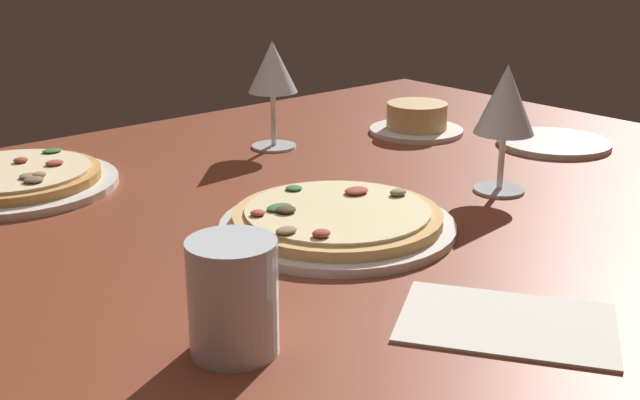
{
  "coord_description": "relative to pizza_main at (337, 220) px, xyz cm",
  "views": [
    {
      "loc": [
        -56.62,
        -68.55,
        36.76
      ],
      "look_at": [
        0.28,
        -2.67,
        7.0
      ],
      "focal_mm": 45.47,
      "sensor_mm": 36.0,
      "label": 1
    }
  ],
  "objects": [
    {
      "name": "water_glass",
      "position": [
        -24.37,
        -14.72,
        3.11
      ],
      "size": [
        7.27,
        7.27,
        9.53
      ],
      "color": "silver",
      "rests_on": "dining_table"
    },
    {
      "name": "pizza_main",
      "position": [
        0.0,
        0.0,
        0.0
      ],
      "size": [
        26.63,
        26.63,
        3.34
      ],
      "color": "silver",
      "rests_on": "dining_table"
    },
    {
      "name": "dining_table",
      "position": [
        -0.54,
        5.32,
        -3.21
      ],
      "size": [
        150.0,
        110.0,
        4.0
      ],
      "primitive_type": "cube",
      "color": "brown",
      "rests_on": "ground"
    },
    {
      "name": "paper_menu",
      "position": [
        -4.01,
        -26.38,
        -1.06
      ],
      "size": [
        20.07,
        21.86,
        0.3
      ],
      "primitive_type": "cube",
      "rotation": [
        0.0,
        0.0,
        0.58
      ],
      "color": "silver",
      "rests_on": "dining_table"
    },
    {
      "name": "wine_glass_near",
      "position": [
        16.51,
        32.95,
        10.72
      ],
      "size": [
        7.52,
        7.52,
        16.34
      ],
      "color": "silver",
      "rests_on": "dining_table"
    },
    {
      "name": "wine_glass_far",
      "position": [
        25.34,
        -3.16,
        10.33
      ],
      "size": [
        7.59,
        7.59,
        16.41
      ],
      "color": "silver",
      "rests_on": "dining_table"
    },
    {
      "name": "side_plate",
      "position": [
        50.19,
        5.18,
        -0.76
      ],
      "size": [
        17.4,
        17.4,
        0.9
      ],
      "primitive_type": "cylinder",
      "color": "silver",
      "rests_on": "dining_table"
    },
    {
      "name": "pizza_side",
      "position": [
        -21.66,
        39.1,
        -0.04
      ],
      "size": [
        26.8,
        26.8,
        3.3
      ],
      "color": "silver",
      "rests_on": "dining_table"
    },
    {
      "name": "ramekin_on_saucer",
      "position": [
        39.92,
        24.83,
        0.92
      ],
      "size": [
        15.37,
        15.37,
        5.03
      ],
      "color": "silver",
      "rests_on": "dining_table"
    }
  ]
}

